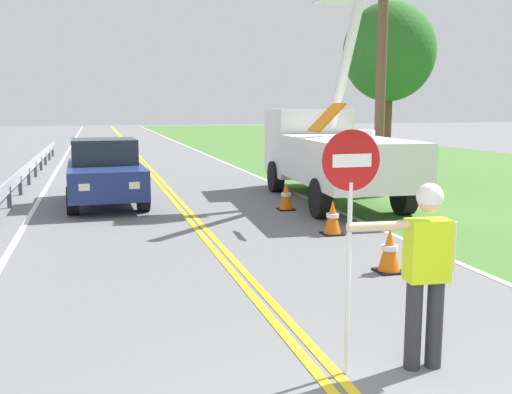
{
  "coord_description": "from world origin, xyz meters",
  "views": [
    {
      "loc": [
        -2.04,
        -2.73,
        2.53
      ],
      "look_at": [
        0.23,
        5.57,
        1.2
      ],
      "focal_mm": 41.05,
      "sensor_mm": 36.0,
      "label": 1
    }
  ],
  "objects_px": {
    "traffic_cone_lead": "(389,251)",
    "roadside_tree_verge": "(389,53)",
    "stop_sign_paddle": "(350,198)",
    "traffic_cone_tail": "(286,196)",
    "flagger_worker": "(426,264)",
    "utility_bucket_truck": "(328,148)",
    "utility_pole_near": "(382,54)",
    "oncoming_sedan_nearest": "(105,173)",
    "traffic_cone_mid": "(332,218)"
  },
  "relations": [
    {
      "from": "utility_bucket_truck",
      "to": "traffic_cone_mid",
      "type": "distance_m",
      "value": 4.58
    },
    {
      "from": "stop_sign_paddle",
      "to": "roadside_tree_verge",
      "type": "relative_size",
      "value": 0.39
    },
    {
      "from": "traffic_cone_lead",
      "to": "traffic_cone_tail",
      "type": "xyz_separation_m",
      "value": [
        0.19,
        5.66,
        0.0
      ]
    },
    {
      "from": "stop_sign_paddle",
      "to": "utility_pole_near",
      "type": "xyz_separation_m",
      "value": [
        5.41,
        10.02,
        2.24
      ]
    },
    {
      "from": "utility_pole_near",
      "to": "traffic_cone_tail",
      "type": "xyz_separation_m",
      "value": [
        -3.15,
        -1.31,
        -3.61
      ]
    },
    {
      "from": "flagger_worker",
      "to": "traffic_cone_lead",
      "type": "distance_m",
      "value": 3.45
    },
    {
      "from": "utility_bucket_truck",
      "to": "traffic_cone_tail",
      "type": "bearing_deg",
      "value": -142.54
    },
    {
      "from": "traffic_cone_lead",
      "to": "traffic_cone_tail",
      "type": "distance_m",
      "value": 5.67
    },
    {
      "from": "utility_pole_near",
      "to": "traffic_cone_tail",
      "type": "distance_m",
      "value": 4.97
    },
    {
      "from": "utility_pole_near",
      "to": "traffic_cone_lead",
      "type": "xyz_separation_m",
      "value": [
        -3.34,
        -6.98,
        -3.61
      ]
    },
    {
      "from": "utility_pole_near",
      "to": "traffic_cone_tail",
      "type": "height_order",
      "value": "utility_pole_near"
    },
    {
      "from": "roadside_tree_verge",
      "to": "stop_sign_paddle",
      "type": "bearing_deg",
      "value": -119.03
    },
    {
      "from": "flagger_worker",
      "to": "utility_bucket_truck",
      "type": "xyz_separation_m",
      "value": [
        3.09,
        10.0,
        0.39
      ]
    },
    {
      "from": "stop_sign_paddle",
      "to": "traffic_cone_mid",
      "type": "height_order",
      "value": "stop_sign_paddle"
    },
    {
      "from": "flagger_worker",
      "to": "roadside_tree_verge",
      "type": "relative_size",
      "value": 0.31
    },
    {
      "from": "traffic_cone_tail",
      "to": "traffic_cone_mid",
      "type": "bearing_deg",
      "value": -89.84
    },
    {
      "from": "stop_sign_paddle",
      "to": "traffic_cone_tail",
      "type": "height_order",
      "value": "stop_sign_paddle"
    },
    {
      "from": "flagger_worker",
      "to": "traffic_cone_tail",
      "type": "height_order",
      "value": "flagger_worker"
    },
    {
      "from": "stop_sign_paddle",
      "to": "traffic_cone_tail",
      "type": "distance_m",
      "value": 9.1
    },
    {
      "from": "utility_bucket_truck",
      "to": "roadside_tree_verge",
      "type": "relative_size",
      "value": 1.17
    },
    {
      "from": "flagger_worker",
      "to": "traffic_cone_lead",
      "type": "xyz_separation_m",
      "value": [
        1.31,
        3.12,
        -0.71
      ]
    },
    {
      "from": "flagger_worker",
      "to": "stop_sign_paddle",
      "type": "relative_size",
      "value": 0.78
    },
    {
      "from": "oncoming_sedan_nearest",
      "to": "utility_pole_near",
      "type": "bearing_deg",
      "value": -5.43
    },
    {
      "from": "traffic_cone_lead",
      "to": "roadside_tree_verge",
      "type": "distance_m",
      "value": 11.71
    },
    {
      "from": "traffic_cone_tail",
      "to": "roadside_tree_verge",
      "type": "relative_size",
      "value": 0.12
    },
    {
      "from": "traffic_cone_tail",
      "to": "stop_sign_paddle",
      "type": "bearing_deg",
      "value": -104.56
    },
    {
      "from": "traffic_cone_lead",
      "to": "traffic_cone_mid",
      "type": "distance_m",
      "value": 2.74
    },
    {
      "from": "stop_sign_paddle",
      "to": "oncoming_sedan_nearest",
      "type": "bearing_deg",
      "value": 100.67
    },
    {
      "from": "traffic_cone_lead",
      "to": "roadside_tree_verge",
      "type": "bearing_deg",
      "value": 62.71
    },
    {
      "from": "traffic_cone_lead",
      "to": "utility_bucket_truck",
      "type": "bearing_deg",
      "value": 75.45
    },
    {
      "from": "utility_pole_near",
      "to": "traffic_cone_mid",
      "type": "relative_size",
      "value": 10.76
    },
    {
      "from": "traffic_cone_lead",
      "to": "flagger_worker",
      "type": "bearing_deg",
      "value": -112.73
    },
    {
      "from": "oncoming_sedan_nearest",
      "to": "traffic_cone_lead",
      "type": "relative_size",
      "value": 5.93
    },
    {
      "from": "oncoming_sedan_nearest",
      "to": "traffic_cone_mid",
      "type": "height_order",
      "value": "oncoming_sedan_nearest"
    },
    {
      "from": "oncoming_sedan_nearest",
      "to": "traffic_cone_mid",
      "type": "bearing_deg",
      "value": -49.08
    },
    {
      "from": "utility_pole_near",
      "to": "traffic_cone_mid",
      "type": "distance_m",
      "value": 6.4
    },
    {
      "from": "flagger_worker",
      "to": "oncoming_sedan_nearest",
      "type": "height_order",
      "value": "flagger_worker"
    },
    {
      "from": "utility_bucket_truck",
      "to": "oncoming_sedan_nearest",
      "type": "relative_size",
      "value": 1.67
    },
    {
      "from": "traffic_cone_lead",
      "to": "traffic_cone_tail",
      "type": "relative_size",
      "value": 1.0
    },
    {
      "from": "traffic_cone_lead",
      "to": "roadside_tree_verge",
      "type": "relative_size",
      "value": 0.12
    },
    {
      "from": "stop_sign_paddle",
      "to": "traffic_cone_tail",
      "type": "relative_size",
      "value": 3.33
    },
    {
      "from": "flagger_worker",
      "to": "utility_bucket_truck",
      "type": "distance_m",
      "value": 10.48
    },
    {
      "from": "flagger_worker",
      "to": "traffic_cone_mid",
      "type": "height_order",
      "value": "flagger_worker"
    },
    {
      "from": "traffic_cone_lead",
      "to": "traffic_cone_mid",
      "type": "xyz_separation_m",
      "value": [
        0.2,
        2.73,
        0.0
      ]
    },
    {
      "from": "flagger_worker",
      "to": "oncoming_sedan_nearest",
      "type": "relative_size",
      "value": 0.44
    },
    {
      "from": "traffic_cone_lead",
      "to": "oncoming_sedan_nearest",
      "type": "bearing_deg",
      "value": 118.04
    },
    {
      "from": "flagger_worker",
      "to": "traffic_cone_lead",
      "type": "bearing_deg",
      "value": 67.27
    },
    {
      "from": "flagger_worker",
      "to": "traffic_cone_lead",
      "type": "height_order",
      "value": "flagger_worker"
    },
    {
      "from": "oncoming_sedan_nearest",
      "to": "utility_bucket_truck",
      "type": "bearing_deg",
      "value": -7.72
    },
    {
      "from": "flagger_worker",
      "to": "roadside_tree_verge",
      "type": "xyz_separation_m",
      "value": [
        6.36,
        12.92,
        3.22
      ]
    }
  ]
}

